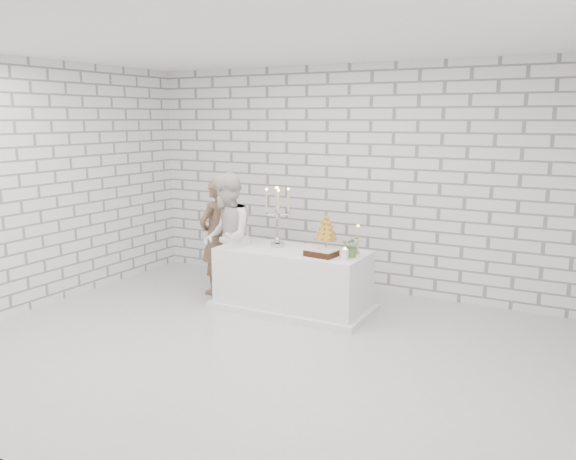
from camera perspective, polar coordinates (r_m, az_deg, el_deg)
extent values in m
cube|color=silver|center=(6.08, -3.60, -11.37)|extent=(6.00, 5.00, 0.01)
cube|color=white|center=(5.67, -3.98, 17.95)|extent=(6.00, 5.00, 0.01)
cube|color=white|center=(7.90, 5.83, 5.02)|extent=(6.00, 0.01, 3.00)
cube|color=white|center=(3.83, -23.88, -2.14)|extent=(6.00, 0.01, 3.00)
cube|color=white|center=(7.69, -23.21, 4.03)|extent=(0.01, 5.00, 3.00)
cube|color=white|center=(7.08, 0.43, -4.89)|extent=(1.80, 0.80, 0.75)
imported|color=brown|center=(7.74, -6.99, -0.62)|extent=(0.46, 0.61, 1.53)
imported|color=white|center=(7.33, -6.03, -0.81)|extent=(0.94, 1.00, 1.65)
cube|color=black|center=(6.66, 3.28, -2.23)|extent=(0.37, 0.28, 0.08)
cylinder|color=white|center=(6.51, 5.57, -2.40)|extent=(0.10, 0.10, 0.12)
cylinder|color=beige|center=(6.79, 6.83, -1.00)|extent=(0.07, 0.07, 0.32)
imported|color=#407C32|center=(6.63, 6.28, -1.58)|extent=(0.26, 0.24, 0.25)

